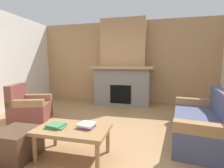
{
  "coord_description": "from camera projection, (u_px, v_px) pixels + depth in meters",
  "views": [
    {
      "loc": [
        0.93,
        -2.64,
        1.31
      ],
      "look_at": [
        0.06,
        0.92,
        0.86
      ],
      "focal_mm": 26.49,
      "sensor_mm": 36.0,
      "label": 1
    }
  ],
  "objects": [
    {
      "name": "fireplace",
      "position": [
        123.0,
        68.0,
        5.31
      ],
      "size": [
        1.9,
        0.82,
        2.7
      ],
      "color": "gray",
      "rests_on": "ground"
    },
    {
      "name": "armchair",
      "position": [
        29.0,
        108.0,
        3.82
      ],
      "size": [
        0.97,
        0.97,
        0.85
      ],
      "color": "brown",
      "rests_on": "ground"
    },
    {
      "name": "wall_back_wood_panel",
      "position": [
        125.0,
        62.0,
        5.65
      ],
      "size": [
        6.0,
        0.12,
        2.7
      ],
      "primitive_type": "cube",
      "color": "tan",
      "rests_on": "ground"
    },
    {
      "name": "ottoman",
      "position": [
        17.0,
        144.0,
        2.31
      ],
      "size": [
        0.52,
        0.52,
        0.4
      ],
      "primitive_type": "cube",
      "color": "#4C3323",
      "rests_on": "ground"
    },
    {
      "name": "coffee_table",
      "position": [
        73.0,
        131.0,
        2.3
      ],
      "size": [
        1.0,
        0.6,
        0.43
      ],
      "color": "#997047",
      "rests_on": "ground"
    },
    {
      "name": "couch",
      "position": [
        204.0,
        123.0,
        2.86
      ],
      "size": [
        1.1,
        1.91,
        0.85
      ],
      "color": "#474C6B",
      "rests_on": "ground"
    },
    {
      "name": "ground",
      "position": [
        97.0,
        138.0,
        2.92
      ],
      "size": [
        9.0,
        9.0,
        0.0
      ],
      "primitive_type": "plane",
      "color": "#9E754C"
    },
    {
      "name": "book_stack_near_edge",
      "position": [
        56.0,
        126.0,
        2.3
      ],
      "size": [
        0.27,
        0.23,
        0.05
      ],
      "color": "#3D7F4C",
      "rests_on": "coffee_table"
    },
    {
      "name": "book_stack_center",
      "position": [
        87.0,
        125.0,
        2.3
      ],
      "size": [
        0.25,
        0.24,
        0.06
      ],
      "color": "#7A3D84",
      "rests_on": "coffee_table"
    }
  ]
}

